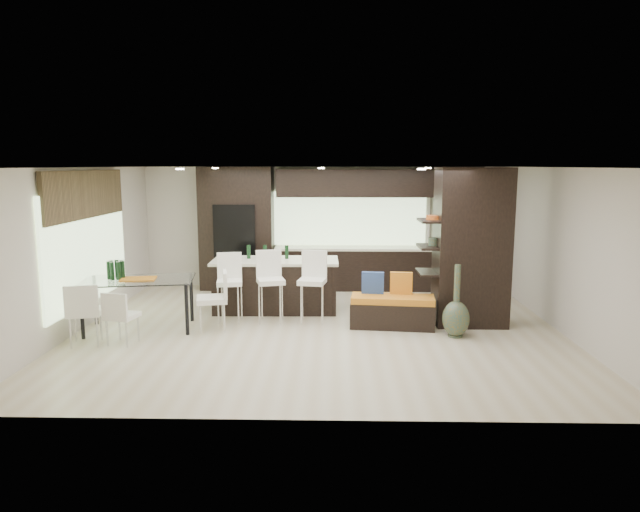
{
  "coord_description": "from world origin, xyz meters",
  "views": [
    {
      "loc": [
        0.24,
        -9.32,
        2.74
      ],
      "look_at": [
        0.0,
        0.6,
        1.15
      ],
      "focal_mm": 32.0,
      "sensor_mm": 36.0,
      "label": 1
    }
  ],
  "objects_px": {
    "kitchen_island": "(276,285)",
    "chair_end": "(212,303)",
    "bench": "(392,312)",
    "dining_table": "(140,304)",
    "stool_mid": "(271,294)",
    "stool_right": "(312,294)",
    "floor_vase": "(456,301)",
    "stool_left": "(230,295)",
    "chair_far": "(85,316)",
    "chair_near": "(122,320)"
  },
  "relations": [
    {
      "from": "bench",
      "to": "chair_far",
      "type": "xyz_separation_m",
      "value": [
        -4.81,
        -1.07,
        0.18
      ]
    },
    {
      "from": "stool_left",
      "to": "stool_mid",
      "type": "relative_size",
      "value": 0.96
    },
    {
      "from": "stool_right",
      "to": "dining_table",
      "type": "xyz_separation_m",
      "value": [
        -2.87,
        -0.51,
        -0.08
      ]
    },
    {
      "from": "chair_end",
      "to": "chair_near",
      "type": "bearing_deg",
      "value": 110.51
    },
    {
      "from": "bench",
      "to": "chair_end",
      "type": "distance_m",
      "value": 3.05
    },
    {
      "from": "stool_mid",
      "to": "dining_table",
      "type": "xyz_separation_m",
      "value": [
        -2.15,
        -0.51,
        -0.08
      ]
    },
    {
      "from": "bench",
      "to": "chair_near",
      "type": "height_order",
      "value": "chair_near"
    },
    {
      "from": "stool_right",
      "to": "bench",
      "type": "distance_m",
      "value": 1.42
    },
    {
      "from": "kitchen_island",
      "to": "chair_end",
      "type": "distance_m",
      "value": 1.63
    },
    {
      "from": "stool_mid",
      "to": "dining_table",
      "type": "bearing_deg",
      "value": 178.1
    },
    {
      "from": "kitchen_island",
      "to": "stool_left",
      "type": "height_order",
      "value": "kitchen_island"
    },
    {
      "from": "stool_left",
      "to": "chair_near",
      "type": "relative_size",
      "value": 1.26
    },
    {
      "from": "bench",
      "to": "chair_far",
      "type": "height_order",
      "value": "chair_far"
    },
    {
      "from": "stool_left",
      "to": "stool_right",
      "type": "distance_m",
      "value": 1.45
    },
    {
      "from": "kitchen_island",
      "to": "chair_near",
      "type": "xyz_separation_m",
      "value": [
        -2.15,
        -2.13,
        -0.1
      ]
    },
    {
      "from": "stool_left",
      "to": "bench",
      "type": "xyz_separation_m",
      "value": [
        2.82,
        -0.27,
        -0.22
      ]
    },
    {
      "from": "stool_mid",
      "to": "floor_vase",
      "type": "relative_size",
      "value": 0.86
    },
    {
      "from": "stool_mid",
      "to": "kitchen_island",
      "type": "bearing_deg",
      "value": 74.89
    },
    {
      "from": "stool_left",
      "to": "dining_table",
      "type": "xyz_separation_m",
      "value": [
        -1.43,
        -0.51,
        -0.06
      ]
    },
    {
      "from": "stool_right",
      "to": "stool_left",
      "type": "bearing_deg",
      "value": -170.7
    },
    {
      "from": "chair_far",
      "to": "floor_vase",
      "type": "bearing_deg",
      "value": -8.38
    },
    {
      "from": "bench",
      "to": "dining_table",
      "type": "xyz_separation_m",
      "value": [
        -4.25,
        -0.24,
        0.16
      ]
    },
    {
      "from": "stool_right",
      "to": "chair_near",
      "type": "bearing_deg",
      "value": -146.08
    },
    {
      "from": "stool_left",
      "to": "stool_mid",
      "type": "xyz_separation_m",
      "value": [
        0.72,
        -0.01,
        0.02
      ]
    },
    {
      "from": "dining_table",
      "to": "chair_far",
      "type": "xyz_separation_m",
      "value": [
        -0.56,
        -0.83,
        0.02
      ]
    },
    {
      "from": "floor_vase",
      "to": "chair_near",
      "type": "height_order",
      "value": "floor_vase"
    },
    {
      "from": "chair_near",
      "to": "stool_left",
      "type": "bearing_deg",
      "value": 54.5
    },
    {
      "from": "stool_left",
      "to": "stool_right",
      "type": "height_order",
      "value": "stool_right"
    },
    {
      "from": "kitchen_island",
      "to": "stool_mid",
      "type": "height_order",
      "value": "stool_mid"
    },
    {
      "from": "dining_table",
      "to": "chair_near",
      "type": "bearing_deg",
      "value": -98.99
    },
    {
      "from": "kitchen_island",
      "to": "dining_table",
      "type": "relative_size",
      "value": 1.32
    },
    {
      "from": "bench",
      "to": "floor_vase",
      "type": "height_order",
      "value": "floor_vase"
    },
    {
      "from": "chair_far",
      "to": "chair_end",
      "type": "distance_m",
      "value": 1.96
    },
    {
      "from": "kitchen_island",
      "to": "dining_table",
      "type": "height_order",
      "value": "kitchen_island"
    },
    {
      "from": "stool_right",
      "to": "chair_near",
      "type": "distance_m",
      "value": 3.16
    },
    {
      "from": "stool_mid",
      "to": "stool_left",
      "type": "bearing_deg",
      "value": 164.22
    },
    {
      "from": "stool_mid",
      "to": "stool_right",
      "type": "xyz_separation_m",
      "value": [
        0.72,
        0.0,
        -0.0
      ]
    },
    {
      "from": "kitchen_island",
      "to": "chair_near",
      "type": "distance_m",
      "value": 3.03
    },
    {
      "from": "bench",
      "to": "chair_far",
      "type": "bearing_deg",
      "value": -161.56
    },
    {
      "from": "stool_mid",
      "to": "bench",
      "type": "xyz_separation_m",
      "value": [
        2.1,
        -0.26,
        -0.24
      ]
    },
    {
      "from": "chair_far",
      "to": "chair_end",
      "type": "relative_size",
      "value": 0.98
    },
    {
      "from": "stool_mid",
      "to": "stool_right",
      "type": "relative_size",
      "value": 1.0
    },
    {
      "from": "bench",
      "to": "dining_table",
      "type": "bearing_deg",
      "value": -170.82
    },
    {
      "from": "kitchen_island",
      "to": "chair_near",
      "type": "relative_size",
      "value": 3.03
    },
    {
      "from": "bench",
      "to": "chair_near",
      "type": "bearing_deg",
      "value": -160.39
    },
    {
      "from": "chair_end",
      "to": "kitchen_island",
      "type": "bearing_deg",
      "value": -47.38
    },
    {
      "from": "stool_left",
      "to": "bench",
      "type": "height_order",
      "value": "stool_left"
    },
    {
      "from": "dining_table",
      "to": "chair_end",
      "type": "height_order",
      "value": "chair_end"
    },
    {
      "from": "bench",
      "to": "dining_table",
      "type": "distance_m",
      "value": 4.26
    },
    {
      "from": "stool_left",
      "to": "bench",
      "type": "bearing_deg",
      "value": -14.47
    }
  ]
}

